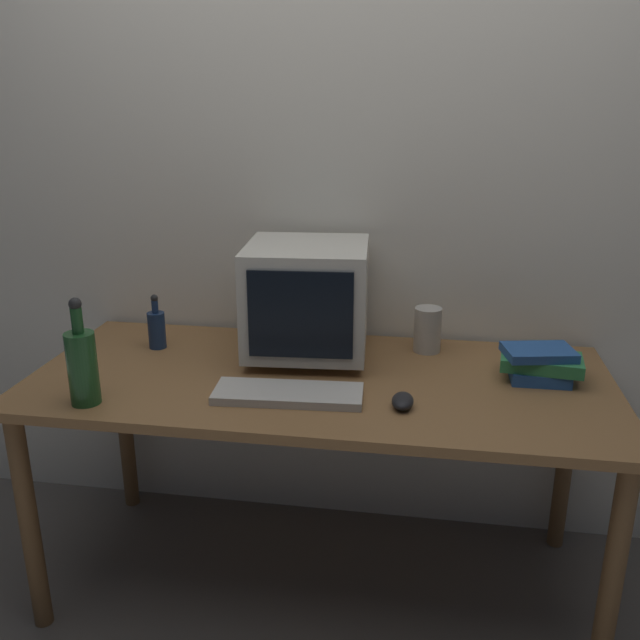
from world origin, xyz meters
The scene contains 10 objects.
ground_plane centered at (0.00, 0.00, 0.00)m, with size 6.00×6.00×0.00m, color #56514C.
back_wall centered at (0.00, 0.45, 1.25)m, with size 4.00×0.08×2.50m, color silver.
desk centered at (0.00, 0.00, 0.67)m, with size 1.76×0.78×0.75m.
crt_monitor centered at (-0.07, 0.17, 0.94)m, with size 0.41×0.41×0.37m.
keyboard centered at (-0.06, -0.17, 0.76)m, with size 0.42×0.15×0.02m, color beige.
computer_mouse centered at (0.26, -0.18, 0.77)m, with size 0.06×0.10×0.04m, color black.
bottle_tall centered at (-0.61, -0.29, 0.86)m, with size 0.08×0.08×0.31m.
bottle_short centered at (-0.58, 0.15, 0.82)m, with size 0.06×0.06×0.19m.
book_stack centered at (0.65, 0.08, 0.80)m, with size 0.25×0.17×0.10m.
metal_canister centered at (0.32, 0.27, 0.82)m, with size 0.09×0.09×0.15m, color #B7B2A8.
Camera 1 is at (0.30, -1.88, 1.57)m, focal length 38.09 mm.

